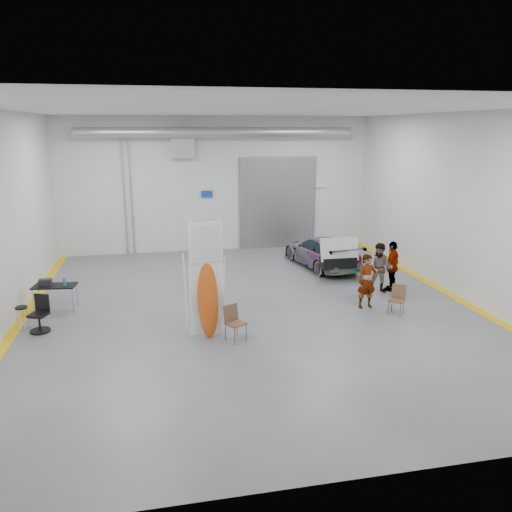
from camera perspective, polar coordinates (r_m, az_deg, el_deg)
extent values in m
plane|color=#585A5F|center=(15.70, -0.47, -6.05)|extent=(16.00, 16.00, 0.00)
cube|color=silver|center=(17.63, 22.53, 5.21)|extent=(0.02, 16.00, 6.00)
cube|color=silver|center=(22.74, -4.42, 8.13)|extent=(14.00, 0.02, 6.00)
cube|color=silver|center=(7.46, 11.48, -5.51)|extent=(14.00, 0.02, 6.00)
cube|color=silver|center=(14.71, -0.52, 16.41)|extent=(14.00, 16.00, 0.02)
cube|color=gray|center=(23.29, 2.54, 6.08)|extent=(3.60, 0.12, 4.20)
cube|color=#999CA1|center=(22.40, -8.38, 12.54)|extent=(1.00, 0.50, 1.20)
cylinder|color=#999CA1|center=(22.01, -4.33, 13.92)|extent=(11.90, 0.44, 0.44)
cube|color=#123F97|center=(22.65, -5.63, 7.06)|extent=(0.50, 0.04, 0.30)
cube|color=white|center=(23.76, 7.29, 8.09)|extent=(0.70, 0.04, 0.25)
cylinder|color=#999CA1|center=(22.57, -14.04, 6.42)|extent=(0.08, 0.08, 5.00)
cylinder|color=#999CA1|center=(22.58, -14.80, 6.37)|extent=(0.08, 0.08, 5.00)
cube|color=gold|center=(15.96, -25.59, -7.18)|extent=(0.30, 16.00, 0.01)
cube|color=gold|center=(18.22, 21.23, -4.10)|extent=(0.30, 16.00, 0.01)
imported|color=silver|center=(20.39, 7.52, 0.50)|extent=(2.40, 4.49, 1.24)
imported|color=#936A50|center=(15.93, 12.56, -2.82)|extent=(0.65, 0.45, 1.72)
imported|color=teal|center=(17.50, 14.01, -1.34)|extent=(1.06, 0.99, 1.73)
imported|color=#A74E37|center=(17.81, 15.30, -1.10)|extent=(1.02, 1.01, 1.75)
cube|color=white|center=(13.42, -5.80, -4.70)|extent=(0.94, 0.22, 2.01)
ellipsoid|color=orange|center=(13.35, -5.76, -5.05)|extent=(0.60, 0.37, 2.12)
cube|color=white|center=(12.98, -5.96, 1.56)|extent=(0.90, 0.21, 1.06)
cylinder|color=white|center=(13.22, -7.55, -2.51)|extent=(0.03, 0.03, 3.35)
cylinder|color=white|center=(13.29, -4.19, -2.33)|extent=(0.03, 0.03, 3.35)
cube|color=brown|center=(13.30, -2.33, -7.71)|extent=(0.61, 0.60, 0.04)
cube|color=brown|center=(13.39, -2.48, -6.39)|extent=(0.44, 0.31, 0.43)
cube|color=brown|center=(15.66, 15.77, -4.89)|extent=(0.59, 0.59, 0.04)
cube|color=brown|center=(15.75, 15.51, -3.86)|extent=(0.37, 0.36, 0.41)
cylinder|color=black|center=(15.39, -25.27, -5.35)|extent=(0.33, 0.33, 0.05)
torus|color=silver|center=(15.54, -25.09, -6.88)|extent=(0.34, 0.34, 0.02)
cylinder|color=#999CA1|center=(16.56, -24.05, -4.86)|extent=(0.03, 0.03, 0.76)
cylinder|color=#999CA1|center=(16.33, -20.05, -4.72)|extent=(0.03, 0.03, 0.76)
cylinder|color=#999CA1|center=(17.05, -23.68, -4.28)|extent=(0.03, 0.03, 0.76)
cylinder|color=#999CA1|center=(16.83, -19.81, -4.14)|extent=(0.03, 0.03, 0.76)
cube|color=black|center=(16.56, -22.04, -3.18)|extent=(1.34, 0.78, 0.04)
cylinder|color=#1A639C|center=(16.37, -21.06, -2.79)|extent=(0.08, 0.08, 0.23)
cube|color=black|center=(16.63, -22.94, -2.78)|extent=(0.37, 0.23, 0.19)
cylinder|color=black|center=(15.23, -23.42, -7.82)|extent=(0.54, 0.54, 0.04)
cylinder|color=black|center=(15.15, -23.51, -7.00)|extent=(0.06, 0.06, 0.47)
cube|color=black|center=(15.07, -23.60, -6.17)|extent=(0.58, 0.58, 0.07)
cube|color=black|center=(15.17, -23.55, -4.86)|extent=(0.42, 0.22, 0.49)
cube|color=silver|center=(18.53, 9.46, 1.03)|extent=(1.44, 0.88, 0.04)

